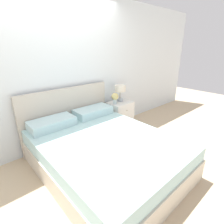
% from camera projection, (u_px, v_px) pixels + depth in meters
% --- Properties ---
extents(ground_plane, '(12.00, 12.00, 0.00)m').
position_uv_depth(ground_plane, '(70.00, 141.00, 3.38)').
color(ground_plane, '#CCB28E').
extents(wall_back, '(8.00, 0.06, 2.60)m').
position_uv_depth(wall_back, '(61.00, 72.00, 2.97)').
color(wall_back, white).
rests_on(wall_back, ground_plane).
extents(bed, '(1.69, 2.15, 1.05)m').
position_uv_depth(bed, '(102.00, 150.00, 2.59)').
color(bed, beige).
rests_on(bed, ground_plane).
extents(nightstand, '(0.50, 0.42, 0.60)m').
position_uv_depth(nightstand, '(120.00, 115.00, 3.84)').
color(nightstand, white).
rests_on(nightstand, ground_plane).
extents(table_lamp, '(0.23, 0.23, 0.34)m').
position_uv_depth(table_lamp, '(120.00, 90.00, 3.71)').
color(table_lamp, '#A8B2BC').
rests_on(table_lamp, nightstand).
extents(flower_vase, '(0.14, 0.14, 0.23)m').
position_uv_depth(flower_vase, '(115.00, 97.00, 3.56)').
color(flower_vase, silver).
rests_on(flower_vase, nightstand).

